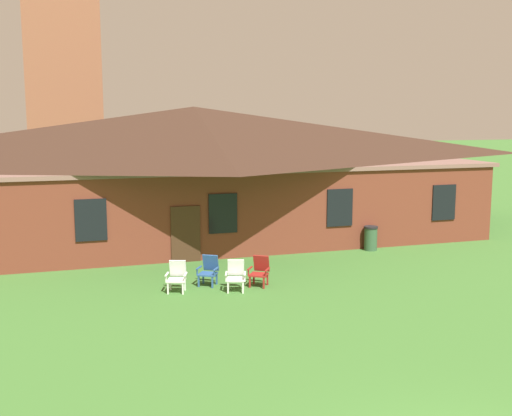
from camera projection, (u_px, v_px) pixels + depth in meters
brick_building at (194, 170)px, 28.04m from camera, size 24.99×10.40×5.76m
dome_tower at (62, 50)px, 42.09m from camera, size 5.18×5.18×20.91m
lawn_chair_by_porch at (177, 276)px, 19.43m from camera, size 0.76×0.82×0.96m
lawn_chair_near_door at (209, 270)px, 20.16m from camera, size 0.84×0.87×0.96m
lawn_chair_left_end at (236, 275)px, 19.53m from camera, size 0.75×0.80×0.96m
lawn_chair_middle at (260, 270)px, 20.08m from camera, size 0.85×0.87×0.96m
trash_bin at (371, 238)px, 25.23m from camera, size 0.56×0.56×0.98m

